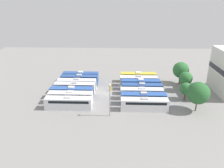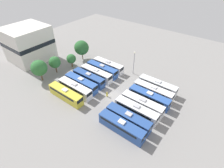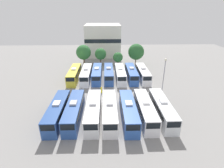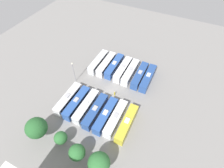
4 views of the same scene
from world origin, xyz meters
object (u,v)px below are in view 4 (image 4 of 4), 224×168
Objects in this scene: bus_13 at (68,99)px; tree_0 at (99,163)px; bus_6 at (98,62)px; tree_2 at (61,138)px; bus_9 at (106,115)px; bus_3 at (123,69)px; bus_0 at (148,78)px; bus_2 at (130,72)px; bus_12 at (77,103)px; tree_1 at (77,152)px; bus_8 at (116,118)px; bus_5 at (106,64)px; worker_person at (115,93)px; bus_4 at (114,66)px; light_pole at (73,69)px; tree_3 at (36,128)px; bus_11 at (86,106)px; bus_1 at (140,75)px; bus_10 at (95,111)px; bus_7 at (127,123)px.

bus_13 is 22.81m from tree_0.
bus_6 is 31.58m from tree_2.
bus_13 is at bearing -1.12° from bus_9.
tree_0 is (-8.38, 32.70, 3.03)m from bus_3.
bus_2 is at bearing -0.64° from bus_0.
bus_0 and bus_12 have the same top height.
bus_8 is at bearing -105.55° from tree_1.
bus_5 and bus_6 have the same top height.
bus_5 reaches higher than worker_person.
bus_4 is 31.46m from tree_2.
bus_2 is at bearing -146.17° from light_pole.
bus_12 is (3.21, 19.72, 0.00)m from bus_4.
bus_9 is 18.93m from light_pole.
bus_5 is at bearing 0.31° from bus_2.
bus_0 is 33.32m from tree_1.
bus_3 is at bearing -107.04° from tree_3.
bus_6 is 23.32m from bus_9.
tree_1 reaches higher than bus_11.
tree_1 reaches higher than bus_8.
bus_8 is (0.27, 18.99, 0.00)m from bus_1.
bus_0 is at bearing -179.56° from bus_6.
tree_0 reaches higher than bus_4.
bus_8 is at bearing 116.46° from bus_4.
bus_12 is at bearing -1.49° from bus_10.
bus_1 is 23.35m from bus_12.
bus_0 is 1.94× the size of tree_1.
bus_0 and bus_13 have the same top height.
bus_0 and bus_6 have the same top height.
tree_1 is (-5.92, 32.86, 2.38)m from bus_4.
bus_11 is (3.43, 19.35, 0.00)m from bus_3.
bus_13 is (12.91, 19.30, 0.00)m from bus_2.
tree_2 reaches higher than bus_4.
bus_1 is 20.56m from bus_10.
bus_8 is 6.37m from bus_10.
bus_9 is at bearing -120.15° from tree_2.
bus_6 is 1.55× the size of tree_3.
bus_6 is 1.42× the size of light_pole.
bus_3 is 21.66m from bus_7.
bus_11 is at bearing -176.75° from bus_12.
bus_8 is 1.94× the size of tree_1.
bus_9 is at bearing -136.27° from tree_3.
bus_5 is at bearing -121.32° from light_pole.
tree_1 is at bearing 105.56° from bus_5.
tree_2 reaches higher than bus_7.
bus_7 is 1.00× the size of bus_11.
bus_11 is 6.49m from bus_13.
bus_2 is at bearing -89.34° from bus_9.
bus_5 is 1.00× the size of bus_9.
bus_7 is at bearing -179.50° from bus_12.
bus_2 is at bearing -116.42° from bus_12.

